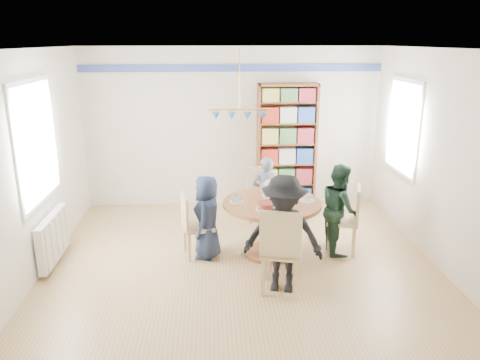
{
  "coord_description": "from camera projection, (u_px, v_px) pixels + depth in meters",
  "views": [
    {
      "loc": [
        -0.36,
        -5.39,
        2.79
      ],
      "look_at": [
        0.0,
        0.4,
        1.05
      ],
      "focal_mm": 35.0,
      "sensor_mm": 36.0,
      "label": 1
    }
  ],
  "objects": [
    {
      "name": "chair_right",
      "position": [
        349.0,
        216.0,
        6.31
      ],
      "size": [
        0.51,
        0.51,
        0.92
      ],
      "color": "#D8BC85",
      "rests_on": "ground"
    },
    {
      "name": "bookshelf",
      "position": [
        287.0,
        147.0,
        7.97
      ],
      "size": [
        1.0,
        0.3,
        2.11
      ],
      "color": "brown",
      "rests_on": "ground"
    },
    {
      "name": "chair_near",
      "position": [
        281.0,
        247.0,
        5.22
      ],
      "size": [
        0.57,
        0.57,
        1.04
      ],
      "color": "#D8BC85",
      "rests_on": "ground"
    },
    {
      "name": "chair_left",
      "position": [
        193.0,
        223.0,
        6.17
      ],
      "size": [
        0.46,
        0.46,
        0.87
      ],
      "color": "#D8BC85",
      "rests_on": "ground"
    },
    {
      "name": "person_far",
      "position": [
        265.0,
        193.0,
        7.08
      ],
      "size": [
        0.44,
        0.31,
        1.13
      ],
      "primitive_type": "imported",
      "rotation": [
        0.0,
        0.0,
        3.24
      ],
      "color": "gray",
      "rests_on": "ground"
    },
    {
      "name": "tableware",
      "position": [
        270.0,
        196.0,
        6.15
      ],
      "size": [
        1.13,
        1.13,
        0.3
      ],
      "color": "white",
      "rests_on": "dining_table"
    },
    {
      "name": "radiator",
      "position": [
        53.0,
        238.0,
        6.02
      ],
      "size": [
        0.12,
        1.0,
        0.6
      ],
      "color": "silver",
      "rests_on": "ground"
    },
    {
      "name": "person_right",
      "position": [
        339.0,
        209.0,
        6.28
      ],
      "size": [
        0.47,
        0.6,
        1.23
      ],
      "primitive_type": "imported",
      "rotation": [
        0.0,
        0.0,
        1.58
      ],
      "color": "#172E21",
      "rests_on": "ground"
    },
    {
      "name": "ground",
      "position": [
        242.0,
        268.0,
        5.98
      ],
      "size": [
        5.0,
        5.0,
        0.0
      ],
      "primitive_type": "plane",
      "color": "tan"
    },
    {
      "name": "room_shell",
      "position": [
        219.0,
        128.0,
        6.31
      ],
      "size": [
        5.0,
        5.0,
        5.0
      ],
      "color": "white",
      "rests_on": "ground"
    },
    {
      "name": "dining_table",
      "position": [
        272.0,
        215.0,
        6.21
      ],
      "size": [
        1.3,
        1.3,
        0.75
      ],
      "color": "brown",
      "rests_on": "ground"
    },
    {
      "name": "chair_far",
      "position": [
        262.0,
        194.0,
        7.24
      ],
      "size": [
        0.51,
        0.51,
        0.92
      ],
      "color": "#D8BC85",
      "rests_on": "ground"
    },
    {
      "name": "person_left",
      "position": [
        207.0,
        217.0,
        6.13
      ],
      "size": [
        0.47,
        0.62,
        1.12
      ],
      "primitive_type": "imported",
      "rotation": [
        0.0,
        0.0,
        -1.8
      ],
      "color": "#1B243B",
      "rests_on": "ground"
    },
    {
      "name": "person_near",
      "position": [
        283.0,
        234.0,
        5.26
      ],
      "size": [
        0.99,
        0.72,
        1.38
      ],
      "primitive_type": "imported",
      "rotation": [
        0.0,
        0.0,
        -0.25
      ],
      "color": "black",
      "rests_on": "ground"
    }
  ]
}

